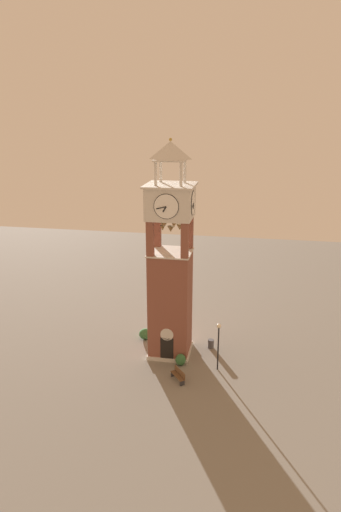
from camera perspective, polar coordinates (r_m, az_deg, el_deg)
ground at (r=39.72m, az=0.00°, el=-12.29°), size 80.00×80.00×0.00m
clock_tower at (r=36.59m, az=0.00°, el=-2.15°), size 3.91×3.91×18.25m
park_bench at (r=35.72m, az=1.03°, el=-15.14°), size 1.34×1.52×0.95m
lamp_post at (r=36.12m, az=6.22°, el=-10.54°), size 0.36×0.36×4.10m
trash_bin at (r=40.34m, az=5.24°, el=-11.23°), size 0.52×0.52×0.80m
shrub_near_entry at (r=41.72m, az=-3.30°, el=-10.01°), size 1.13×1.13×0.97m
shrub_left_of_tower at (r=37.65m, az=1.31°, el=-13.24°), size 0.85×0.85×1.00m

